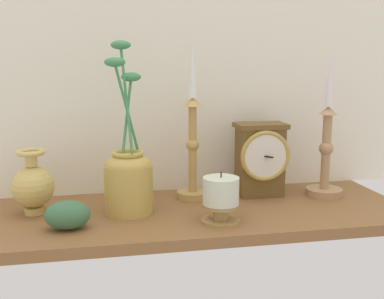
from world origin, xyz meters
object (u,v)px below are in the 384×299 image
at_px(mantel_clock, 260,158).
at_px(brass_vase_bulbous, 33,185).
at_px(candlestick_tall_center, 326,149).
at_px(pillar_candle_front, 221,197).
at_px(brass_vase_jar, 128,176).
at_px(candlestick_tall_left, 193,141).

xyz_separation_m(mantel_clock, brass_vase_bulbous, (-0.54, -0.04, -0.03)).
distance_m(candlestick_tall_center, pillar_candle_front, 0.34).
relative_size(mantel_clock, brass_vase_bulbous, 1.26).
bearing_deg(candlestick_tall_center, mantel_clock, 168.80).
xyz_separation_m(mantel_clock, candlestick_tall_center, (0.16, -0.03, 0.03)).
height_order(brass_vase_jar, pillar_candle_front, brass_vase_jar).
distance_m(brass_vase_bulbous, brass_vase_jar, 0.21).
height_order(candlestick_tall_left, brass_vase_bulbous, candlestick_tall_left).
distance_m(candlestick_tall_left, pillar_candle_front, 0.20).
relative_size(candlestick_tall_left, brass_vase_bulbous, 2.81).
bearing_deg(candlestick_tall_left, candlestick_tall_center, -6.42).
bearing_deg(mantel_clock, brass_vase_bulbous, -175.25).
bearing_deg(brass_vase_jar, candlestick_tall_center, 5.12).
bearing_deg(candlestick_tall_center, brass_vase_jar, -174.88).
height_order(candlestick_tall_center, brass_vase_jar, candlestick_tall_center).
bearing_deg(candlestick_tall_left, pillar_candle_front, -81.36).
bearing_deg(mantel_clock, brass_vase_jar, -167.17).
height_order(mantel_clock, brass_vase_bulbous, mantel_clock).
xyz_separation_m(candlestick_tall_left, brass_vase_jar, (-0.16, -0.08, -0.06)).
bearing_deg(pillar_candle_front, mantel_clock, 49.31).
relative_size(candlestick_tall_left, brass_vase_jar, 1.07).
bearing_deg(pillar_candle_front, brass_vase_jar, 153.55).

